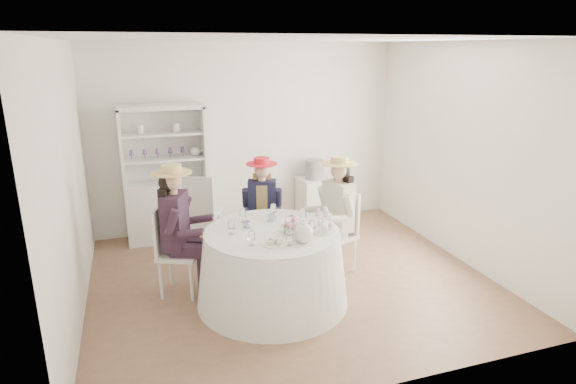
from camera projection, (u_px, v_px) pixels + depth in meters
name	position (u px, v px, depth m)	size (l,w,h in m)	color
ground	(291.00, 280.00, 5.66)	(4.50, 4.50, 0.00)	brown
ceiling	(291.00, 39.00, 4.88)	(4.50, 4.50, 0.00)	white
wall_back	(248.00, 137.00, 7.08)	(4.50, 4.50, 0.00)	white
wall_front	(380.00, 232.00, 3.45)	(4.50, 4.50, 0.00)	white
wall_left	(68.00, 186.00, 4.59)	(4.50, 4.50, 0.00)	white
wall_right	(463.00, 155.00, 5.94)	(4.50, 4.50, 0.00)	white
tea_table	(272.00, 267.00, 5.07)	(1.60, 1.60, 0.81)	white
hutch	(167.00, 193.00, 6.70)	(1.14, 0.47, 1.89)	silver
side_table	(314.00, 200.00, 7.44)	(0.45, 0.45, 0.70)	silver
hatbox	(315.00, 169.00, 7.29)	(0.29, 0.29, 0.29)	black
guest_left	(178.00, 223.00, 5.12)	(0.61, 0.56, 1.46)	silver
guest_mid	(262.00, 204.00, 5.94)	(0.51, 0.55, 1.35)	silver
guest_right	(336.00, 208.00, 5.64)	(0.59, 0.54, 1.43)	silver
spare_chair	(201.00, 209.00, 6.40)	(0.57, 0.57, 1.03)	silver
teacup_a	(247.00, 225.00, 5.03)	(0.08, 0.08, 0.06)	white
teacup_b	(272.00, 218.00, 5.22)	(0.07, 0.07, 0.07)	white
teacup_c	(291.00, 220.00, 5.16)	(0.09, 0.09, 0.07)	white
flower_bowl	(294.00, 230.00, 4.90)	(0.24, 0.24, 0.06)	white
flower_arrangement	(293.00, 224.00, 4.91)	(0.17, 0.17, 0.06)	pink
table_teapot	(304.00, 233.00, 4.66)	(0.28, 0.20, 0.21)	white
sandwich_plate	(275.00, 243.00, 4.62)	(0.26, 0.26, 0.06)	white
cupcake_stand	(323.00, 223.00, 4.92)	(0.26, 0.26, 0.25)	white
stemware_set	(272.00, 224.00, 4.93)	(0.88, 0.88, 0.15)	white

